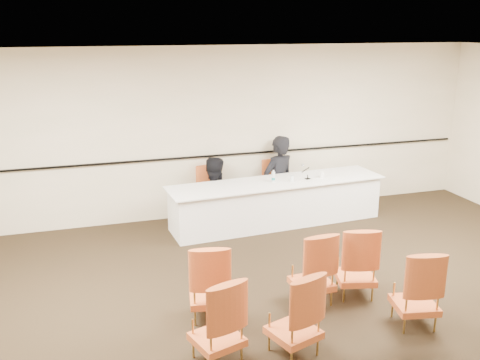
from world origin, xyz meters
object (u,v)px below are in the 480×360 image
at_px(water_bottle, 273,176).
at_px(aud_chair_front_left, 209,280).
at_px(panelist_main_chair, 278,187).
at_px(panelist_second_chair, 213,194).
at_px(aud_chair_back_left, 217,319).
at_px(coffee_cup, 322,175).
at_px(aud_chair_back_mid, 294,313).
at_px(aud_chair_front_mid, 312,267).
at_px(panel_table, 277,202).
at_px(aud_chair_front_right, 356,261).
at_px(panelist_main, 278,186).
at_px(aud_chair_back_right, 416,287).
at_px(drinking_glass, 292,179).
at_px(panelist_second, 213,202).
at_px(microphone, 308,172).

relative_size(water_bottle, aud_chair_front_left, 0.22).
height_order(panelist_main_chair, panelist_second_chair, same).
xyz_separation_m(panelist_main_chair, aud_chair_back_left, (-2.25, -4.10, 0.00)).
distance_m(panelist_main_chair, coffee_cup, 0.90).
bearing_deg(aud_chair_back_left, panelist_main_chair, 44.28).
relative_size(aud_chair_front_left, aud_chair_back_mid, 1.00).
bearing_deg(aud_chair_back_mid, aud_chair_front_mid, 37.63).
distance_m(panel_table, water_bottle, 0.49).
xyz_separation_m(aud_chair_front_left, aud_chair_front_right, (1.90, -0.03, 0.00)).
distance_m(coffee_cup, aud_chair_front_mid, 3.03).
xyz_separation_m(aud_chair_front_left, aud_chair_back_mid, (0.66, -0.97, 0.00)).
relative_size(panel_table, panelist_main, 2.03).
relative_size(water_bottle, aud_chair_back_right, 0.22).
xyz_separation_m(panel_table, drinking_glass, (0.24, -0.07, 0.43)).
bearing_deg(drinking_glass, panelist_second, 155.78).
xyz_separation_m(drinking_glass, aud_chair_front_mid, (-0.81, -2.62, -0.33)).
bearing_deg(panel_table, water_bottle, -176.47).
bearing_deg(aud_chair_back_right, aud_chair_back_left, -168.58).
height_order(panelist_second_chair, aud_chair_back_right, same).
relative_size(panelist_main, aud_chair_back_left, 1.96).
bearing_deg(panelist_second, drinking_glass, 164.42).
bearing_deg(panelist_second_chair, aud_chair_front_mid, -86.16).
xyz_separation_m(water_bottle, aud_chair_front_left, (-1.79, -2.66, -0.39)).
xyz_separation_m(drinking_glass, aud_chair_front_left, (-2.11, -2.59, -0.33)).
bearing_deg(aud_chair_front_left, aud_chair_front_mid, 9.00).
bearing_deg(aud_chair_back_mid, aud_chair_back_left, 153.70).
relative_size(aud_chair_back_left, aud_chair_back_right, 1.00).
bearing_deg(aud_chair_back_right, aud_chair_back_mid, -164.42).
height_order(drinking_glass, coffee_cup, coffee_cup).
relative_size(panelist_main, panelist_second_chair, 1.96).
xyz_separation_m(panelist_second, microphone, (1.56, -0.52, 0.56)).
bearing_deg(aud_chair_front_right, panelist_second_chair, 122.15).
relative_size(panelist_second, aud_chair_front_left, 1.73).
bearing_deg(panel_table, drinking_glass, -21.00).
bearing_deg(aud_chair_front_mid, panel_table, 74.31).
bearing_deg(aud_chair_front_right, aud_chair_front_mid, -166.30).
distance_m(microphone, aud_chair_front_left, 3.60).
height_order(panelist_second, microphone, panelist_second).
distance_m(panelist_second, aud_chair_back_left, 4.14).
relative_size(water_bottle, aud_chair_front_mid, 0.22).
distance_m(water_bottle, aud_chair_front_left, 3.23).
height_order(panel_table, aud_chair_back_mid, aud_chair_back_mid).
xyz_separation_m(panel_table, panelist_second_chair, (-1.01, 0.49, 0.10)).
height_order(panel_table, microphone, microphone).
height_order(microphone, aud_chair_back_left, microphone).
bearing_deg(aud_chair_back_right, aud_chair_front_mid, 148.84).
distance_m(microphone, drinking_glass, 0.32).
distance_m(drinking_glass, aud_chair_back_mid, 3.86).
distance_m(coffee_cup, aud_chair_back_right, 3.55).
relative_size(panel_table, aud_chair_front_left, 3.98).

